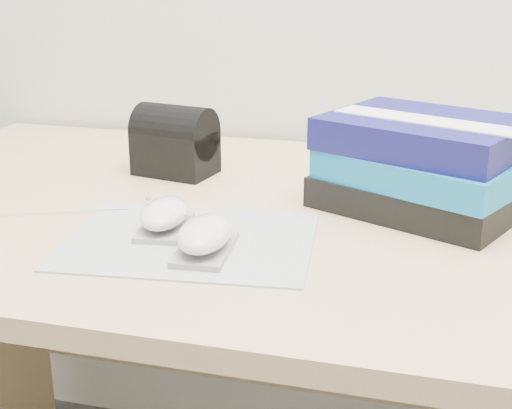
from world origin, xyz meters
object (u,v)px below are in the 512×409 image
(desk, at_px, (348,337))
(pouch, at_px, (175,141))
(book_stack, at_px, (425,164))
(mouse_front, at_px, (205,236))
(mouse_rear, at_px, (164,216))

(desk, bearing_deg, pouch, 168.29)
(book_stack, bearing_deg, mouse_front, -135.10)
(mouse_front, relative_size, pouch, 0.85)
(mouse_rear, height_order, pouch, pouch)
(mouse_rear, height_order, book_stack, book_stack)
(desk, xyz_separation_m, pouch, (-0.31, 0.07, 0.29))
(mouse_rear, distance_m, book_stack, 0.38)
(desk, xyz_separation_m, book_stack, (0.10, -0.00, 0.30))
(book_stack, distance_m, pouch, 0.42)
(mouse_rear, distance_m, pouch, 0.28)
(desk, distance_m, pouch, 0.43)
(mouse_rear, bearing_deg, desk, 40.29)
(mouse_rear, xyz_separation_m, book_stack, (0.33, 0.19, 0.04))
(mouse_rear, relative_size, pouch, 0.83)
(mouse_rear, bearing_deg, book_stack, 30.20)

